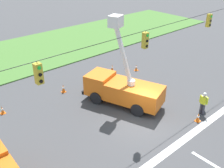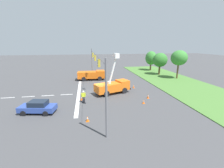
% 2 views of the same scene
% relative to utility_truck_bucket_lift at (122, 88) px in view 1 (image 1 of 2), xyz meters
% --- Properties ---
extents(ground_plane, '(200.00, 200.00, 0.00)m').
position_rel_utility_truck_bucket_lift_xyz_m(ground_plane, '(-0.67, -2.84, -1.35)').
color(ground_plane, '#424244').
extents(grass_verge, '(56.00, 12.00, 0.10)m').
position_rel_utility_truck_bucket_lift_xyz_m(grass_verge, '(-0.67, 15.16, -1.30)').
color(grass_verge, '#477533').
rests_on(grass_verge, ground).
extents(lane_markings, '(17.60, 15.25, 0.01)m').
position_rel_utility_truck_bucket_lift_xyz_m(lane_markings, '(-0.67, -7.32, -1.35)').
color(lane_markings, silver).
rests_on(lane_markings, ground).
extents(signal_gantry, '(26.20, 0.33, 7.20)m').
position_rel_utility_truck_bucket_lift_xyz_m(signal_gantry, '(-0.74, -2.84, 3.08)').
color(signal_gantry, slate).
rests_on(signal_gantry, ground).
extents(utility_truck_bucket_lift, '(4.15, 6.52, 6.78)m').
position_rel_utility_truck_bucket_lift_xyz_m(utility_truck_bucket_lift, '(0.00, 0.00, 0.00)').
color(utility_truck_bucket_lift, orange).
rests_on(utility_truck_bucket_lift, ground).
extents(road_worker, '(0.26, 0.65, 1.77)m').
position_rel_utility_truck_bucket_lift_xyz_m(road_worker, '(3.37, -4.96, -0.35)').
color(road_worker, '#383842').
rests_on(road_worker, ground).
extents(traffic_cone_foreground_left, '(0.36, 0.36, 0.74)m').
position_rel_utility_truck_bucket_lift_xyz_m(traffic_cone_foreground_left, '(-2.47, 4.52, -0.99)').
color(traffic_cone_foreground_left, orange).
rests_on(traffic_cone_foreground_left, ground).
extents(traffic_cone_mid_left, '(0.36, 0.36, 0.63)m').
position_rel_utility_truck_bucket_lift_xyz_m(traffic_cone_mid_left, '(5.28, 3.50, -1.05)').
color(traffic_cone_mid_left, orange).
rests_on(traffic_cone_mid_left, ground).
extents(traffic_cone_mid_right, '(0.36, 0.36, 0.68)m').
position_rel_utility_truck_bucket_lift_xyz_m(traffic_cone_mid_right, '(3.41, 4.97, -1.02)').
color(traffic_cone_mid_right, orange).
rests_on(traffic_cone_mid_right, ground).
extents(traffic_cone_near_bucket, '(0.36, 0.36, 0.63)m').
position_rel_utility_truck_bucket_lift_xyz_m(traffic_cone_near_bucket, '(-7.55, 4.74, -1.05)').
color(traffic_cone_near_bucket, orange).
rests_on(traffic_cone_near_bucket, ground).
extents(traffic_cone_lane_edge_a, '(0.36, 0.36, 0.68)m').
position_rel_utility_truck_bucket_lift_xyz_m(traffic_cone_lane_edge_a, '(2.33, -5.29, -1.02)').
color(traffic_cone_lane_edge_a, orange).
rests_on(traffic_cone_lane_edge_a, ground).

